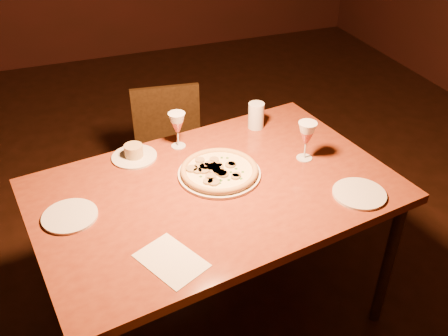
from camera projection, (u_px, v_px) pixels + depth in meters
name	position (u px, v px, depth m)	size (l,w,h in m)	color
floor	(180.00, 317.00, 2.45)	(7.00, 7.00, 0.00)	black
dining_table	(215.00, 200.00, 2.07)	(1.57, 1.14, 0.77)	brown
chair_far	(171.00, 151.00, 2.86)	(0.43, 0.43, 0.80)	black
pizza_plate	(219.00, 171.00, 2.09)	(0.35, 0.35, 0.04)	silver
ramekin_saucer	(134.00, 154.00, 2.20)	(0.20, 0.20, 0.06)	silver
wine_glass_far	(178.00, 130.00, 2.24)	(0.08, 0.08, 0.17)	#B94E4D
wine_glass_right	(306.00, 141.00, 2.16)	(0.08, 0.08, 0.18)	#B94E4D
water_tumbler	(256.00, 116.00, 2.40)	(0.08, 0.08, 0.13)	silver
side_plate_left	(70.00, 216.00, 1.87)	(0.21, 0.21, 0.01)	silver
side_plate_near	(359.00, 194.00, 1.99)	(0.21, 0.21, 0.01)	silver
menu_card	(171.00, 260.00, 1.69)	(0.16, 0.23, 0.00)	beige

